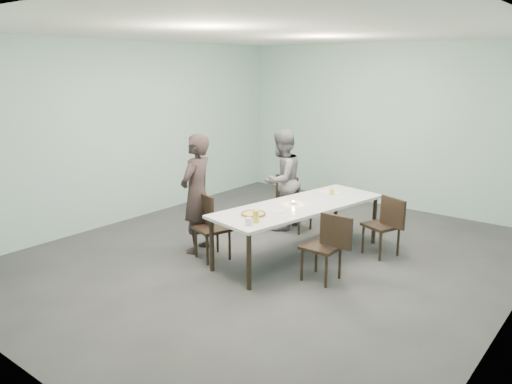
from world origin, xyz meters
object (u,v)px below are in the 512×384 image
Objects in this scene: chair_far_right at (386,222)px; amber_tumbler at (332,192)px; chair_near_left at (209,222)px; pizza at (253,214)px; diner_near at (197,194)px; diner_far at (282,180)px; tealight at (293,203)px; table at (299,208)px; chair_near_right at (327,243)px; chair_far_left at (292,199)px; beer_glass at (256,217)px; water_tumbler at (249,221)px; side_plate at (278,211)px.

amber_tumbler is at bearing 19.56° from chair_far_right.
chair_near_left is 2.43m from chair_far_right.
pizza is at bearing -98.73° from amber_tumbler.
pizza is at bearing 72.36° from diner_near.
chair_far_right is 1.91m from pizza.
tealight is at bearing 42.23° from diner_far.
table is at bearing 46.00° from diner_far.
diner_near is at bearing 53.95° from chair_far_right.
table is 1.61× the size of diner_near.
table is at bearing 57.87° from chair_near_left.
chair_far_left is at bearing -44.29° from chair_near_right.
beer_glass is (-0.70, -0.52, 0.32)m from chair_near_right.
chair_near_left reaches higher than pizza.
chair_far_left is 5.80× the size of beer_glass.
pizza is at bearing 120.31° from water_tumbler.
chair_far_right is at bearing 109.96° from diner_near.
diner_far is 28.84× the size of tealight.
table is 0.82m from pizza.
side_plate is 0.41m from tealight.
diner_far reaches higher than side_plate.
diner_far reaches higher than pizza.
chair_far_left is (0.21, 1.71, 0.00)m from chair_near_left.
beer_glass is (-0.91, -1.74, 0.32)m from chair_far_right.
chair_near_right is at bearing 36.64° from beer_glass.
chair_far_right is at bearing 62.41° from beer_glass.
chair_near_left is at bearing 160.33° from water_tumbler.
diner_far is 10.77× the size of beer_glass.
table is 1.25m from chair_near_left.
pizza is at bearing -97.09° from tealight.
beer_glass is at bearing -83.44° from tealight.
chair_far_left is 1.00× the size of chair_near_right.
water_tumbler is at bearing 41.94° from chair_near_right.
chair_near_right is at bearing -28.77° from tealight.
tealight reaches higher than side_plate.
diner_far is 1.23m from tealight.
table is 1.69× the size of diner_far.
pizza is (-0.90, -0.31, 0.27)m from chair_near_right.
chair_far_left is 4.83× the size of side_plate.
diner_near is 4.97× the size of pizza.
beer_glass is at bearing -82.54° from side_plate.
beer_glass reaches higher than tealight.
chair_far_left is at bearing 167.64° from amber_tumbler.
table is 15.12× the size of side_plate.
table is at bearing 85.45° from side_plate.
diner_far reaches higher than water_tumbler.
table is 1.02m from beer_glass.
side_plate is at bearing -94.96° from amber_tumbler.
beer_glass reaches higher than side_plate.
tealight is (-0.04, 0.41, 0.02)m from side_plate.
chair_far_right reaches higher than water_tumbler.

